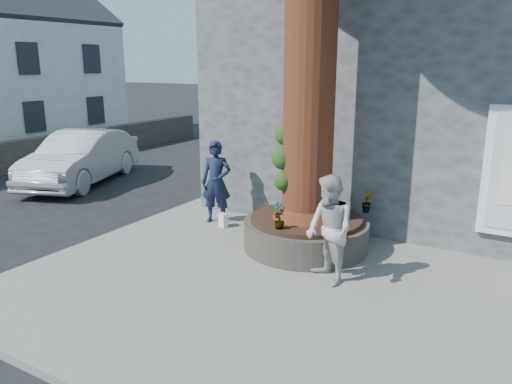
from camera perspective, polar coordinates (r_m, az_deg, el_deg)
The scene contains 14 objects.
ground at distance 8.24m, azimuth -5.55°, elevation -10.38°, with size 120.00×120.00×0.00m, color black.
pavement at distance 8.33m, azimuth 7.11°, elevation -9.69°, with size 9.00×8.00×0.12m, color slate.
yellow_line at distance 10.83m, azimuth -15.58°, elevation -4.61°, with size 0.10×30.00×0.01m, color yellow.
stone_shop at distance 13.34m, azimuth 22.70°, elevation 12.19°, with size 10.30×8.30×6.30m.
planter at distance 9.31m, azimuth 5.71°, elevation -4.64°, with size 2.30×2.30×0.60m.
cottage_far at distance 25.20m, azimuth -26.51°, elevation 13.89°, with size 7.30×7.40×8.75m.
man at distance 10.63m, azimuth -4.56°, elevation 1.13°, with size 0.64×0.42×1.76m, color #131B36.
woman at distance 7.76m, azimuth 8.39°, elevation -4.33°, with size 0.83×0.65×1.71m, color #B3B1AB.
shopping_bag at distance 10.49m, azimuth -3.76°, elevation -3.23°, with size 0.20×0.12×0.28m, color white.
car_silver at distance 15.48m, azimuth -19.38°, elevation 3.71°, with size 1.61×4.61×1.52m, color #B3B7BB.
plant_a at distance 8.95m, azimuth 2.48°, elevation -2.17°, with size 0.18×0.12×0.33m, color gray.
plant_b at distance 9.63m, azimuth 12.52°, elevation -1.10°, with size 0.22×0.21×0.40m, color gray.
plant_c at distance 8.48m, azimuth 2.69°, elevation -3.21°, with size 0.18×0.18×0.31m, color gray.
plant_d at distance 8.23m, azimuth 9.04°, elevation -4.09°, with size 0.25×0.22×0.28m, color gray.
Camera 1 is at (4.45, -6.00, 3.48)m, focal length 35.00 mm.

